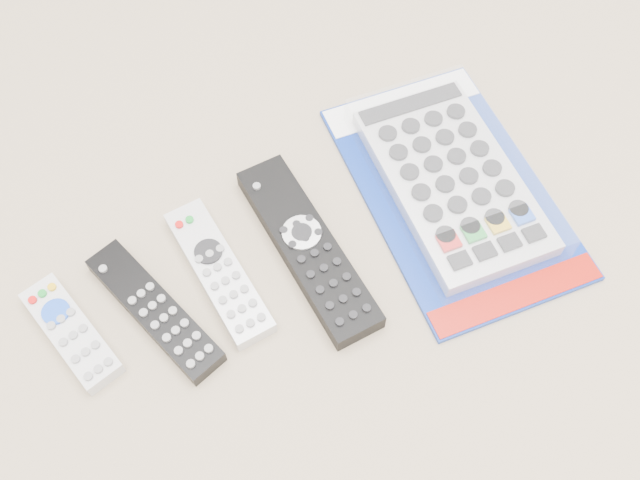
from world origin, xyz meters
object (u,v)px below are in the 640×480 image
jumbo_remote_packaged (453,179)px  remote_small_grey (71,332)px  remote_slim_black (155,310)px  remote_large_black (308,248)px  remote_silver_dvd (219,272)px

jumbo_remote_packaged → remote_small_grey: bearing=-177.3°
remote_slim_black → remote_large_black: bearing=-19.1°
remote_small_grey → remote_large_black: 0.26m
remote_small_grey → remote_silver_dvd: size_ratio=0.77×
remote_silver_dvd → jumbo_remote_packaged: bearing=-6.9°
remote_silver_dvd → jumbo_remote_packaged: jumbo_remote_packaged is taller
remote_small_grey → remote_silver_dvd: 0.16m
remote_small_grey → remote_slim_black: 0.09m
remote_small_grey → remote_large_black: size_ratio=0.58×
remote_small_grey → remote_silver_dvd: (0.16, -0.02, -0.00)m
remote_slim_black → jumbo_remote_packaged: jumbo_remote_packaged is taller
remote_silver_dvd → remote_large_black: (0.09, -0.03, 0.00)m
remote_large_black → jumbo_remote_packaged: size_ratio=0.66×
remote_slim_black → remote_large_black: (0.17, -0.03, 0.00)m
jumbo_remote_packaged → remote_silver_dvd: bearing=-178.0°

